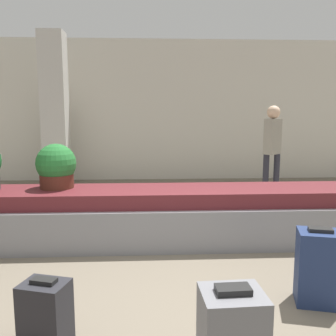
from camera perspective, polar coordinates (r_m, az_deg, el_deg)
ground_plane at (r=3.25m, az=1.57°, el=-20.57°), size 18.00×18.00×0.00m
back_wall at (r=8.73m, az=-1.50°, el=8.72°), size 18.00×0.06×3.20m
carousel at (r=4.60m, az=0.00°, el=-7.36°), size 6.93×0.90×0.66m
pillar at (r=8.24m, az=-16.85°, el=8.36°), size 0.50×0.50×3.20m
suitcase_1 at (r=3.41m, az=21.91°, el=-13.88°), size 0.40×0.35×0.65m
suitcase_2 at (r=2.85m, az=-18.17°, el=-20.32°), size 0.36×0.32×0.48m
potted_plant_1 at (r=4.71m, az=-16.67°, el=0.16°), size 0.48×0.48×0.54m
traveler_0 at (r=7.09m, az=15.62°, el=3.67°), size 0.36×0.34×1.69m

